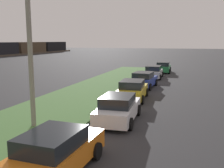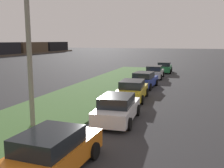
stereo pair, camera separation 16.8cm
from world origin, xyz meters
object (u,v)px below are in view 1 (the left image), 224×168
object	(u,v)px
parked_car_white	(118,108)
parked_car_yellow	(132,90)
parked_car_silver	(154,72)
parked_car_orange	(55,152)
streetlight	(35,40)
parked_car_green	(163,67)
parked_car_blue	(143,80)

from	to	relation	value
parked_car_white	parked_car_yellow	xyz separation A→B (m)	(5.48, 0.46, 0.00)
parked_car_yellow	parked_car_silver	size ratio (longest dim) A/B	1.01
parked_car_orange	parked_car_silver	world-z (taller)	same
parked_car_orange	parked_car_yellow	xyz separation A→B (m)	(11.57, 0.03, 0.00)
streetlight	parked_car_green	bearing A→B (deg)	-7.20
parked_car_orange	parked_car_yellow	bearing A→B (deg)	2.59
parked_car_silver	parked_car_green	xyz separation A→B (m)	(5.93, -0.45, 0.00)
parked_car_blue	parked_car_orange	bearing A→B (deg)	-176.00
parked_car_white	streetlight	distance (m)	5.56
parked_car_silver	parked_car_green	distance (m)	5.95
parked_car_yellow	parked_car_green	world-z (taller)	same
parked_car_blue	parked_car_silver	bearing A→B (deg)	3.67
parked_car_silver	streetlight	xyz separation A→B (m)	(-19.67, 2.78, 3.67)
parked_car_orange	parked_car_blue	xyz separation A→B (m)	(16.81, 0.18, 0.00)
parked_car_orange	parked_car_white	size ratio (longest dim) A/B	1.00
parked_car_white	parked_car_silver	bearing A→B (deg)	-1.09
parked_car_yellow	streetlight	xyz separation A→B (m)	(-7.88, 2.96, 3.67)
parked_car_orange	parked_car_green	distance (m)	29.30
parked_car_orange	parked_car_white	world-z (taller)	same
parked_car_white	streetlight	xyz separation A→B (m)	(-2.39, 3.42, 3.67)
parked_car_white	parked_car_blue	size ratio (longest dim) A/B	1.00
parked_car_silver	streetlight	world-z (taller)	streetlight
parked_car_white	parked_car_yellow	size ratio (longest dim) A/B	1.00
parked_car_yellow	streetlight	world-z (taller)	streetlight
streetlight	parked_car_blue	bearing A→B (deg)	-12.09
parked_car_orange	parked_car_blue	world-z (taller)	same
parked_car_yellow	parked_car_silver	world-z (taller)	same
parked_car_white	parked_car_yellow	bearing A→B (deg)	1.63
parked_car_blue	streetlight	world-z (taller)	streetlight
parked_car_white	streetlight	size ratio (longest dim) A/B	0.59
parked_car_yellow	parked_car_blue	distance (m)	5.25
parked_car_green	streetlight	xyz separation A→B (m)	(-25.61, 3.23, 3.67)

